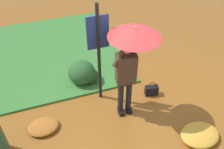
# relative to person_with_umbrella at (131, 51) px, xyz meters

# --- Properties ---
(ground_plane) EXTENTS (18.00, 18.00, 0.00)m
(ground_plane) POSITION_rel_person_with_umbrella_xyz_m (0.05, -0.04, -1.55)
(ground_plane) COLOR brown
(grass_verge) EXTENTS (4.80, 4.00, 0.05)m
(grass_verge) POSITION_rel_person_with_umbrella_xyz_m (-1.76, 2.71, -1.53)
(grass_verge) COLOR #387533
(grass_verge) RESTS_ON ground_plane
(person_with_umbrella) EXTENTS (0.96, 0.96, 2.04)m
(person_with_umbrella) POSITION_rel_person_with_umbrella_xyz_m (0.00, 0.00, 0.00)
(person_with_umbrella) COLOR black
(person_with_umbrella) RESTS_ON ground_plane
(info_sign_post) EXTENTS (0.44, 0.07, 2.30)m
(info_sign_post) POSITION_rel_person_with_umbrella_xyz_m (-0.44, 0.58, -0.11)
(info_sign_post) COLOR black
(info_sign_post) RESTS_ON ground_plane
(handbag) EXTENTS (0.32, 0.19, 0.37)m
(handbag) POSITION_rel_person_with_umbrella_xyz_m (0.70, 0.25, -1.42)
(handbag) COLOR black
(handbag) RESTS_ON ground_plane
(shrub_cluster) EXTENTS (0.72, 0.65, 0.59)m
(shrub_cluster) POSITION_rel_person_with_umbrella_xyz_m (-0.67, 1.20, -1.28)
(shrub_cluster) COLOR #285628
(shrub_cluster) RESTS_ON ground_plane
(leaf_pile_near_person) EXTENTS (0.62, 0.50, 0.14)m
(leaf_pile_near_person) POSITION_rel_person_with_umbrella_xyz_m (-1.81, 0.07, -1.48)
(leaf_pile_near_person) COLOR #A86023
(leaf_pile_near_person) RESTS_ON ground_plane
(leaf_pile_by_bench) EXTENTS (0.78, 0.62, 0.17)m
(leaf_pile_by_bench) POSITION_rel_person_with_umbrella_xyz_m (1.06, -1.16, -1.47)
(leaf_pile_by_bench) COLOR gold
(leaf_pile_by_bench) RESTS_ON ground_plane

